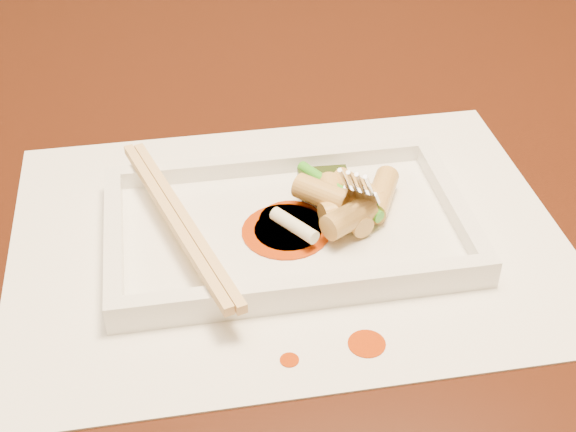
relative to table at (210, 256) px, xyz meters
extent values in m
cube|color=black|center=(0.00, 0.00, 0.08)|extent=(1.40, 0.90, 0.04)
cube|color=white|center=(0.05, -0.11, 0.10)|extent=(0.40, 0.30, 0.00)
cylinder|color=#AF3305|center=(0.08, -0.22, 0.10)|extent=(0.02, 0.02, 0.00)
cylinder|color=#AF3305|center=(0.03, -0.23, 0.10)|extent=(0.01, 0.01, 0.00)
cube|color=white|center=(0.05, -0.11, 0.11)|extent=(0.26, 0.16, 0.01)
cube|color=white|center=(0.05, -0.03, 0.12)|extent=(0.26, 0.01, 0.01)
cube|color=white|center=(0.05, -0.18, 0.12)|extent=(0.26, 0.01, 0.01)
cube|color=white|center=(-0.07, -0.11, 0.12)|extent=(0.01, 0.14, 0.01)
cube|color=white|center=(0.18, -0.11, 0.12)|extent=(0.01, 0.14, 0.01)
cube|color=black|center=(0.09, -0.07, 0.12)|extent=(0.04, 0.03, 0.01)
cylinder|color=#EAEACC|center=(0.06, -0.12, 0.12)|extent=(0.03, 0.04, 0.01)
cylinder|color=#2A9217|center=(0.10, -0.09, 0.12)|extent=(0.05, 0.08, 0.01)
cube|color=#E0B270|center=(-0.03, -0.11, 0.13)|extent=(0.06, 0.20, 0.01)
cube|color=#E0B270|center=(-0.02, -0.11, 0.13)|extent=(0.06, 0.20, 0.01)
cylinder|color=#AF3305|center=(0.05, -0.11, 0.11)|extent=(0.05, 0.05, 0.00)
cylinder|color=#AF3305|center=(0.06, -0.10, 0.11)|extent=(0.05, 0.05, 0.00)
cylinder|color=#AF3305|center=(0.05, -0.11, 0.11)|extent=(0.06, 0.06, 0.00)
cylinder|color=tan|center=(0.10, -0.11, 0.12)|extent=(0.03, 0.05, 0.02)
cylinder|color=tan|center=(0.10, -0.11, 0.12)|extent=(0.04, 0.03, 0.02)
cylinder|color=tan|center=(0.08, -0.09, 0.13)|extent=(0.04, 0.04, 0.02)
cylinder|color=tan|center=(0.13, -0.09, 0.12)|extent=(0.04, 0.05, 0.02)
cylinder|color=tan|center=(0.11, -0.09, 0.12)|extent=(0.04, 0.05, 0.02)
cylinder|color=tan|center=(0.09, -0.12, 0.13)|extent=(0.04, 0.04, 0.02)
cylinder|color=tan|center=(0.09, -0.09, 0.12)|extent=(0.02, 0.04, 0.02)
camera|label=1|loc=(-0.03, -0.56, 0.47)|focal=50.00mm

